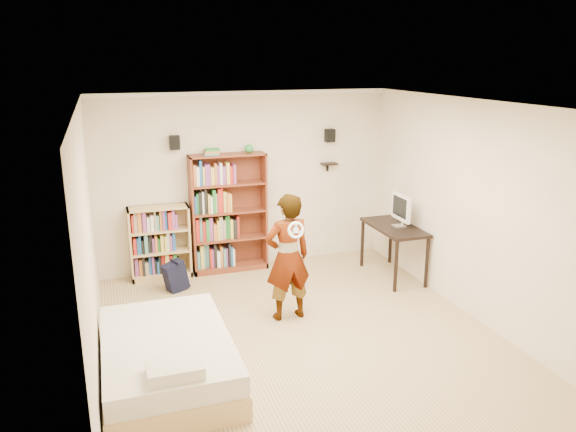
% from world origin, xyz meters
% --- Properties ---
extents(ground, '(4.50, 5.00, 0.01)m').
position_xyz_m(ground, '(0.00, 0.00, 0.00)').
color(ground, tan).
rests_on(ground, ground).
extents(room_shell, '(4.52, 5.02, 2.71)m').
position_xyz_m(room_shell, '(0.00, 0.00, 1.76)').
color(room_shell, '#F2E7CF').
rests_on(room_shell, ground).
extents(crown_molding, '(4.50, 5.00, 0.06)m').
position_xyz_m(crown_molding, '(0.00, 0.00, 2.67)').
color(crown_molding, white).
rests_on(crown_molding, room_shell).
extents(speaker_left, '(0.14, 0.12, 0.20)m').
position_xyz_m(speaker_left, '(-1.05, 2.40, 2.00)').
color(speaker_left, black).
rests_on(speaker_left, room_shell).
extents(speaker_right, '(0.14, 0.12, 0.20)m').
position_xyz_m(speaker_right, '(1.35, 2.40, 2.00)').
color(speaker_right, black).
rests_on(speaker_right, room_shell).
extents(wall_shelf, '(0.25, 0.16, 0.02)m').
position_xyz_m(wall_shelf, '(1.35, 2.41, 1.55)').
color(wall_shelf, black).
rests_on(wall_shelf, room_shell).
extents(tall_bookshelf, '(1.14, 0.33, 1.81)m').
position_xyz_m(tall_bookshelf, '(-0.31, 2.33, 0.90)').
color(tall_bookshelf, brown).
rests_on(tall_bookshelf, ground).
extents(low_bookshelf, '(0.87, 0.33, 1.09)m').
position_xyz_m(low_bookshelf, '(-1.35, 2.34, 0.54)').
color(low_bookshelf, '#D5B672').
rests_on(low_bookshelf, ground).
extents(computer_desk, '(0.58, 1.15, 0.79)m').
position_xyz_m(computer_desk, '(1.94, 1.29, 0.39)').
color(computer_desk, black).
rests_on(computer_desk, ground).
extents(imac, '(0.11, 0.48, 0.48)m').
position_xyz_m(imac, '(1.99, 1.25, 1.02)').
color(imac, white).
rests_on(imac, computer_desk).
extents(daybed, '(1.27, 1.96, 0.58)m').
position_xyz_m(daybed, '(-1.59, -0.48, 0.29)').
color(daybed, beige).
rests_on(daybed, ground).
extents(person, '(0.62, 0.43, 1.61)m').
position_xyz_m(person, '(0.01, 0.46, 0.81)').
color(person, black).
rests_on(person, ground).
extents(wii_wheel, '(0.20, 0.08, 0.21)m').
position_xyz_m(wii_wheel, '(0.01, 0.16, 1.24)').
color(wii_wheel, white).
rests_on(wii_wheel, person).
extents(navy_bag, '(0.39, 0.33, 0.45)m').
position_xyz_m(navy_bag, '(-1.22, 1.75, 0.22)').
color(navy_bag, black).
rests_on(navy_bag, ground).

